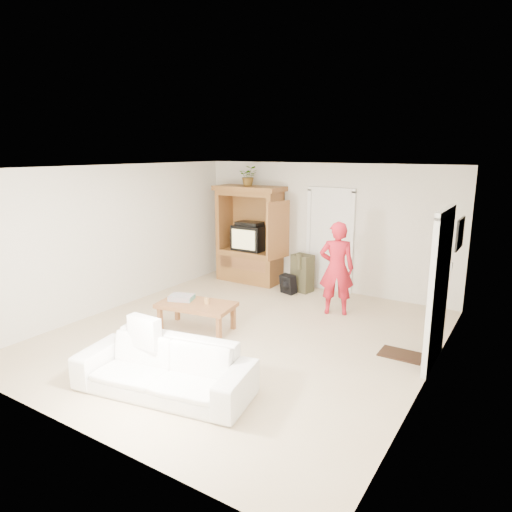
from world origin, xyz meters
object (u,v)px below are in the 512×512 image
(man, at_px, (337,268))
(coffee_table, at_px, (196,307))
(armoire, at_px, (251,241))
(sofa, at_px, (164,368))

(man, bearing_deg, coffee_table, 27.20)
(armoire, distance_m, man, 2.59)
(armoire, xyz_separation_m, sofa, (1.72, -4.59, -0.60))
(armoire, distance_m, coffee_table, 3.02)
(man, xyz_separation_m, coffee_table, (-1.60, -1.90, -0.44))
(armoire, height_order, man, armoire)
(armoire, xyz_separation_m, man, (2.40, -0.96, -0.08))
(man, relative_size, sofa, 0.78)
(armoire, bearing_deg, man, -21.69)
(sofa, bearing_deg, armoire, 100.04)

